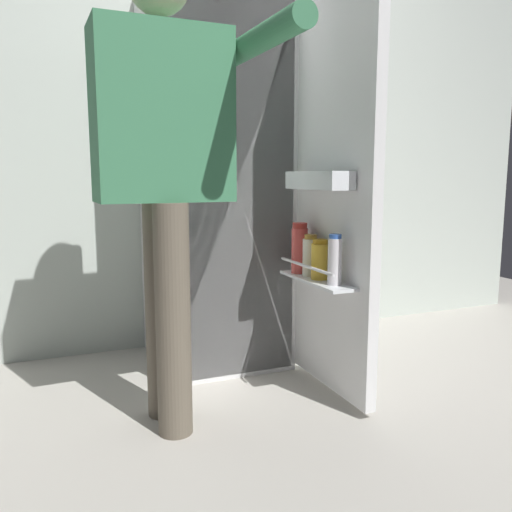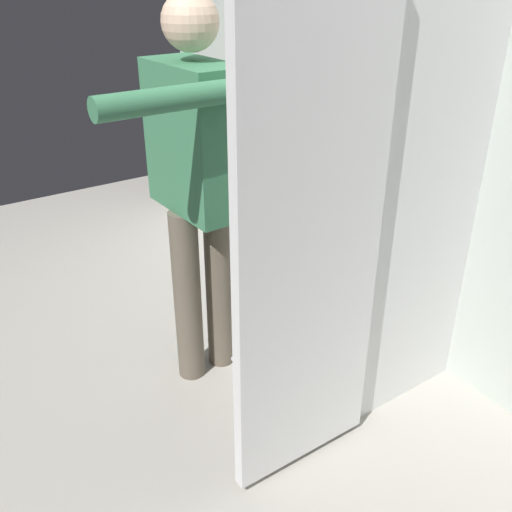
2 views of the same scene
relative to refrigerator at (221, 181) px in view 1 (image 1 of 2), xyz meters
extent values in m
plane|color=#B7B2A8|center=(-0.02, -0.50, -0.87)|extent=(6.05, 6.05, 0.00)
cube|color=beige|center=(-0.02, 0.40, 0.34)|extent=(4.40, 0.10, 2.42)
cube|color=white|center=(-0.02, 0.05, 0.00)|extent=(0.59, 0.60, 1.74)
cube|color=white|center=(-0.02, -0.25, 0.00)|extent=(0.55, 0.01, 1.70)
cube|color=white|center=(-0.02, -0.20, 0.12)|extent=(0.51, 0.09, 0.01)
cube|color=white|center=(0.30, -0.54, -0.01)|extent=(0.05, 0.57, 1.67)
cube|color=white|center=(0.22, -0.54, -0.39)|extent=(0.11, 0.45, 0.01)
cylinder|color=silver|center=(0.17, -0.54, -0.33)|extent=(0.01, 0.43, 0.01)
cube|color=white|center=(0.22, -0.54, 0.01)|extent=(0.10, 0.38, 0.07)
cylinder|color=#EDE5CC|center=(0.23, -0.47, -0.31)|extent=(0.07, 0.07, 0.15)
cylinder|color=#B78933|center=(0.23, -0.47, -0.22)|extent=(0.05, 0.05, 0.02)
cylinder|color=white|center=(0.22, -0.67, -0.29)|extent=(0.05, 0.05, 0.18)
cylinder|color=#335BB2|center=(0.22, -0.67, -0.20)|extent=(0.05, 0.05, 0.02)
cylinder|color=gold|center=(0.23, -0.55, -0.31)|extent=(0.07, 0.07, 0.14)
cylinder|color=#BC8419|center=(0.23, -0.55, -0.23)|extent=(0.06, 0.06, 0.02)
cylinder|color=#DB4C47|center=(0.22, -0.39, -0.29)|extent=(0.07, 0.07, 0.19)
cylinder|color=#B22D28|center=(0.22, -0.39, -0.18)|extent=(0.06, 0.06, 0.02)
cylinder|color=red|center=(-0.12, -0.20, 0.16)|extent=(0.08, 0.08, 0.08)
cylinder|color=#665B4C|center=(-0.40, -0.47, -0.47)|extent=(0.12, 0.12, 0.81)
cylinder|color=#665B4C|center=(-0.39, -0.64, -0.47)|extent=(0.12, 0.12, 0.81)
cube|color=#3D7F56|center=(-0.39, -0.56, 0.22)|extent=(0.46, 0.23, 0.57)
cylinder|color=#3D7F56|center=(-0.40, -0.33, 0.20)|extent=(0.08, 0.08, 0.54)
cylinder|color=#3D7F56|center=(-0.12, -0.77, 0.45)|extent=(0.10, 0.54, 0.08)
camera|label=1|loc=(-0.79, -2.35, 0.02)|focal=36.78mm
camera|label=2|loc=(1.51, -1.59, 0.83)|focal=39.90mm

